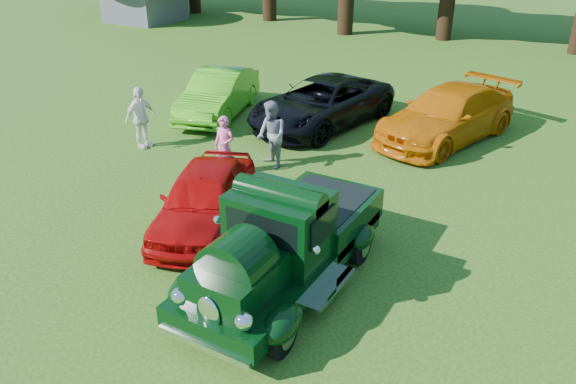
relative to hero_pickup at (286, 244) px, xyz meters
The scene contains 9 objects.
ground 1.32m from the hero_pickup, behind, with size 120.00×120.00×0.00m, color #254D12.
hero_pickup is the anchor object (origin of this frame).
red_convertible 2.85m from the hero_pickup, 159.84° to the left, with size 1.68×4.17×1.42m, color #AA0707.
back_car_lime 10.34m from the hero_pickup, 133.56° to the left, with size 1.62×4.64×1.53m, color #3FA415.
back_car_black 9.07m from the hero_pickup, 112.88° to the left, with size 2.58×5.59×1.55m, color black.
back_car_orange 9.14m from the hero_pickup, 87.34° to the left, with size 2.24×5.51×1.60m, color #C35F06.
spectator_pink 5.35m from the hero_pickup, 138.40° to the left, with size 0.59×0.39×1.62m, color pink.
spectator_grey 5.57m from the hero_pickup, 124.54° to the left, with size 0.91×0.71×1.87m, color gray.
spectator_white 8.28m from the hero_pickup, 152.02° to the left, with size 1.09×0.45×1.85m, color white.
Camera 1 is at (5.48, -7.51, 6.35)m, focal length 35.00 mm.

